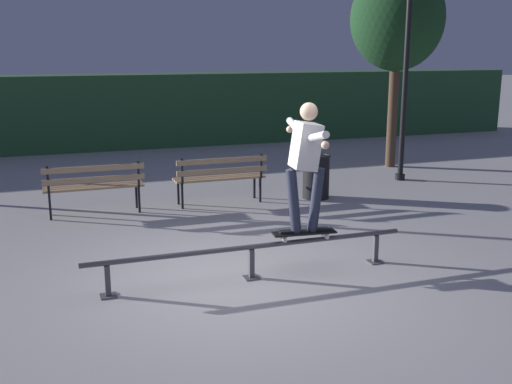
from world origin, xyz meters
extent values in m
plane|color=#ADAAA8|center=(0.00, 0.00, 0.00)|extent=(90.00, 90.00, 0.00)
cube|color=#2D5B33|center=(0.00, 10.48, 0.99)|extent=(24.00, 1.20, 1.99)
cylinder|color=#47474C|center=(0.00, -0.01, 0.39)|extent=(3.93, 0.06, 0.06)
cube|color=#47474C|center=(-1.67, -0.01, 0.18)|extent=(0.06, 0.06, 0.36)
cube|color=#47474C|center=(-1.67, -0.01, 0.01)|extent=(0.18, 0.18, 0.01)
cube|color=#47474C|center=(0.00, -0.01, 0.18)|extent=(0.06, 0.06, 0.36)
cube|color=#47474C|center=(0.00, -0.01, 0.01)|extent=(0.18, 0.18, 0.01)
cube|color=#47474C|center=(1.67, -0.01, 0.18)|extent=(0.06, 0.06, 0.36)
cube|color=#47474C|center=(1.67, -0.01, 0.01)|extent=(0.18, 0.18, 0.01)
cube|color=black|center=(0.67, -0.01, 0.50)|extent=(0.80, 0.28, 0.02)
cube|color=black|center=(0.67, -0.01, 0.51)|extent=(0.78, 0.27, 0.00)
cube|color=#9E9EA3|center=(0.94, -0.04, 0.48)|extent=(0.07, 0.17, 0.02)
cube|color=#9E9EA3|center=(0.41, 0.02, 0.48)|extent=(0.07, 0.17, 0.02)
cylinder|color=beige|center=(0.93, -0.12, 0.45)|extent=(0.05, 0.04, 0.05)
cylinder|color=beige|center=(0.95, 0.04, 0.45)|extent=(0.05, 0.04, 0.05)
cylinder|color=beige|center=(0.40, -0.06, 0.45)|extent=(0.05, 0.04, 0.05)
cylinder|color=beige|center=(0.42, 0.10, 0.45)|extent=(0.05, 0.04, 0.05)
cube|color=black|center=(0.85, -0.03, 0.52)|extent=(0.27, 0.13, 0.03)
cube|color=black|center=(0.50, 0.01, 0.52)|extent=(0.27, 0.13, 0.03)
cylinder|color=#282D42|center=(0.81, -0.02, 0.90)|extent=(0.22, 0.14, 0.79)
cylinder|color=#282D42|center=(0.54, 0.00, 0.90)|extent=(0.22, 0.14, 0.79)
cube|color=silver|center=(0.67, -0.01, 1.56)|extent=(0.37, 0.39, 0.57)
cylinder|color=silver|center=(0.64, -0.39, 1.72)|extent=(0.14, 0.61, 0.21)
cylinder|color=silver|center=(0.71, 0.37, 1.72)|extent=(0.14, 0.61, 0.21)
sphere|color=beige|center=(0.61, -0.67, 1.67)|extent=(0.09, 0.09, 0.09)
sphere|color=beige|center=(0.74, 0.65, 1.67)|extent=(0.09, 0.09, 0.09)
sphere|color=beige|center=(0.70, -0.01, 1.96)|extent=(0.21, 0.21, 0.21)
cube|color=black|center=(-0.80, 3.75, 0.22)|extent=(0.04, 0.04, 0.44)
cube|color=black|center=(-0.80, 3.43, 0.22)|extent=(0.04, 0.04, 0.44)
cube|color=black|center=(-0.80, 3.39, 0.66)|extent=(0.04, 0.04, 0.44)
cube|color=black|center=(-2.21, 3.75, 0.22)|extent=(0.04, 0.04, 0.44)
cube|color=black|center=(-2.21, 3.43, 0.22)|extent=(0.04, 0.04, 0.44)
cube|color=black|center=(-2.21, 3.39, 0.66)|extent=(0.04, 0.04, 0.44)
cube|color=#A38460|center=(-1.50, 3.73, 0.46)|extent=(1.60, 0.09, 0.04)
cube|color=#A38460|center=(-1.50, 3.59, 0.46)|extent=(1.60, 0.09, 0.04)
cube|color=#A38460|center=(-1.50, 3.45, 0.46)|extent=(1.60, 0.09, 0.04)
cube|color=#A38460|center=(-1.50, 3.38, 0.62)|extent=(1.60, 0.04, 0.09)
cube|color=#A38460|center=(-1.50, 3.38, 0.80)|extent=(1.60, 0.04, 0.09)
cube|color=black|center=(1.34, 3.75, 0.22)|extent=(0.04, 0.04, 0.44)
cube|color=black|center=(1.34, 3.43, 0.22)|extent=(0.04, 0.04, 0.44)
cube|color=black|center=(1.34, 3.39, 0.66)|extent=(0.04, 0.04, 0.44)
cube|color=black|center=(-0.07, 3.75, 0.22)|extent=(0.04, 0.04, 0.44)
cube|color=black|center=(-0.07, 3.43, 0.22)|extent=(0.04, 0.04, 0.44)
cube|color=black|center=(-0.07, 3.39, 0.66)|extent=(0.04, 0.04, 0.44)
cube|color=#A38460|center=(0.64, 3.73, 0.46)|extent=(1.60, 0.09, 0.04)
cube|color=#A38460|center=(0.64, 3.59, 0.46)|extent=(1.60, 0.09, 0.04)
cube|color=#A38460|center=(0.64, 3.45, 0.46)|extent=(1.60, 0.09, 0.04)
cube|color=#A38460|center=(0.64, 3.38, 0.62)|extent=(1.60, 0.04, 0.09)
cube|color=#A38460|center=(0.64, 3.38, 0.80)|extent=(1.60, 0.04, 0.09)
cylinder|color=#4C3828|center=(5.32, 5.61, 1.21)|extent=(0.22, 0.22, 2.43)
ellipsoid|color=#193D1E|center=(5.32, 5.61, 3.30)|extent=(2.06, 2.06, 2.27)
cylinder|color=black|center=(4.73, 4.25, 1.80)|extent=(0.11, 0.11, 3.60)
cylinder|color=black|center=(4.73, 4.25, 0.06)|extent=(0.20, 0.20, 0.12)
cylinder|color=black|center=(2.40, 3.38, 0.39)|extent=(0.48, 0.48, 0.78)
torus|color=black|center=(2.40, 3.38, 0.78)|extent=(0.52, 0.52, 0.04)
camera|label=1|loc=(-2.21, -6.48, 2.67)|focal=42.78mm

